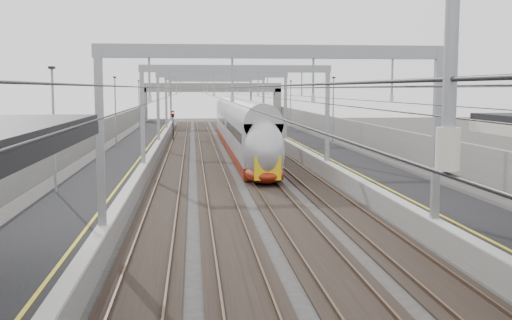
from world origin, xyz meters
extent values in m
cube|color=black|center=(-8.00, 45.00, 0.50)|extent=(4.00, 120.00, 1.00)
cube|color=black|center=(8.00, 45.00, 0.50)|extent=(4.00, 120.00, 1.00)
cube|color=black|center=(-4.50, 45.00, 0.04)|extent=(2.40, 140.00, 0.08)
cube|color=brown|center=(-5.22, 45.00, 0.13)|extent=(0.07, 140.00, 0.14)
cube|color=brown|center=(-3.78, 45.00, 0.13)|extent=(0.07, 140.00, 0.14)
cube|color=black|center=(-1.50, 45.00, 0.04)|extent=(2.40, 140.00, 0.08)
cube|color=brown|center=(-2.22, 45.00, 0.13)|extent=(0.07, 140.00, 0.14)
cube|color=brown|center=(-0.78, 45.00, 0.13)|extent=(0.07, 140.00, 0.14)
cube|color=black|center=(1.50, 45.00, 0.04)|extent=(2.40, 140.00, 0.08)
cube|color=brown|center=(0.78, 45.00, 0.13)|extent=(0.07, 140.00, 0.14)
cube|color=brown|center=(2.22, 45.00, 0.13)|extent=(0.07, 140.00, 0.14)
cube|color=black|center=(4.50, 45.00, 0.04)|extent=(2.40, 140.00, 0.08)
cube|color=brown|center=(3.78, 45.00, 0.13)|extent=(0.07, 140.00, 0.14)
cube|color=brown|center=(5.22, 45.00, 0.13)|extent=(0.07, 140.00, 0.14)
cube|color=gray|center=(-6.30, 22.00, 4.30)|extent=(0.28, 0.28, 6.60)
cube|color=gray|center=(6.30, 22.00, 4.30)|extent=(0.28, 0.28, 6.60)
cube|color=gray|center=(0.00, 22.00, 7.35)|extent=(13.00, 0.25, 0.50)
cube|color=gray|center=(-6.30, 42.00, 4.30)|extent=(0.28, 0.28, 6.60)
cube|color=gray|center=(6.30, 42.00, 4.30)|extent=(0.28, 0.28, 6.60)
cube|color=gray|center=(0.00, 42.00, 7.35)|extent=(13.00, 0.25, 0.50)
cube|color=gray|center=(-6.30, 62.00, 4.30)|extent=(0.28, 0.28, 6.60)
cube|color=gray|center=(6.30, 62.00, 4.30)|extent=(0.28, 0.28, 6.60)
cube|color=gray|center=(0.00, 62.00, 7.35)|extent=(13.00, 0.25, 0.50)
cube|color=gray|center=(-6.30, 82.00, 4.30)|extent=(0.28, 0.28, 6.60)
cube|color=gray|center=(6.30, 82.00, 4.30)|extent=(0.28, 0.28, 6.60)
cube|color=gray|center=(0.00, 82.00, 7.35)|extent=(13.00, 0.25, 0.50)
cube|color=gray|center=(-6.30, 100.00, 4.30)|extent=(0.28, 0.28, 6.60)
cube|color=gray|center=(6.30, 100.00, 4.30)|extent=(0.28, 0.28, 6.60)
cube|color=gray|center=(0.00, 100.00, 7.35)|extent=(13.00, 0.25, 0.50)
cylinder|color=#262628|center=(-4.50, 50.00, 5.50)|extent=(0.03, 140.00, 0.03)
cylinder|color=#262628|center=(-1.50, 50.00, 5.50)|extent=(0.03, 140.00, 0.03)
cylinder|color=#262628|center=(1.50, 50.00, 5.50)|extent=(0.03, 140.00, 0.03)
cylinder|color=#262628|center=(4.50, 50.00, 5.50)|extent=(0.03, 140.00, 0.03)
cube|color=slate|center=(0.00, 100.00, 6.20)|extent=(22.00, 2.20, 1.40)
cube|color=slate|center=(-10.50, 100.00, 3.10)|extent=(1.00, 2.20, 6.20)
cube|color=slate|center=(10.50, 100.00, 3.10)|extent=(1.00, 2.20, 6.20)
cube|color=slate|center=(-11.20, 45.00, 1.60)|extent=(0.30, 120.00, 3.20)
cube|color=slate|center=(11.20, 45.00, 1.60)|extent=(0.30, 120.00, 3.20)
cube|color=maroon|center=(1.50, 49.42, 0.58)|extent=(2.56, 21.80, 0.76)
cube|color=#A6A6AB|center=(1.50, 49.42, 2.38)|extent=(2.56, 21.80, 2.84)
cube|color=black|center=(1.50, 41.79, 0.27)|extent=(1.90, 2.27, 0.47)
cube|color=maroon|center=(1.50, 71.59, 0.58)|extent=(2.56, 21.80, 0.76)
cube|color=#A6A6AB|center=(1.50, 71.59, 2.38)|extent=(2.56, 21.80, 2.84)
cube|color=black|center=(1.50, 63.96, 0.27)|extent=(1.90, 2.27, 0.47)
ellipsoid|color=#A6A6AB|center=(1.50, 38.33, 2.10)|extent=(2.56, 4.93, 3.98)
cube|color=yellow|center=(1.50, 36.29, 1.24)|extent=(1.61, 0.12, 1.42)
cube|color=black|center=(1.50, 36.72, 2.66)|extent=(1.52, 0.55, 0.89)
cylinder|color=black|center=(-5.20, 72.68, 1.50)|extent=(0.12, 0.12, 3.00)
cube|color=black|center=(-5.20, 72.68, 3.10)|extent=(0.32, 0.22, 0.75)
sphere|color=red|center=(-5.20, 72.55, 3.25)|extent=(0.16, 0.16, 0.16)
cylinder|color=black|center=(3.20, 70.18, 1.50)|extent=(0.12, 0.12, 3.00)
cube|color=black|center=(3.20, 70.18, 3.10)|extent=(0.32, 0.22, 0.75)
sphere|color=red|center=(3.20, 70.05, 3.25)|extent=(0.16, 0.16, 0.16)
cylinder|color=black|center=(5.40, 70.06, 1.50)|extent=(0.12, 0.12, 3.00)
cube|color=black|center=(5.40, 70.06, 3.10)|extent=(0.32, 0.22, 0.75)
sphere|color=#0CE526|center=(5.40, 69.93, 3.25)|extent=(0.16, 0.16, 0.16)
camera|label=1|loc=(-2.97, -1.56, 6.00)|focal=45.00mm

